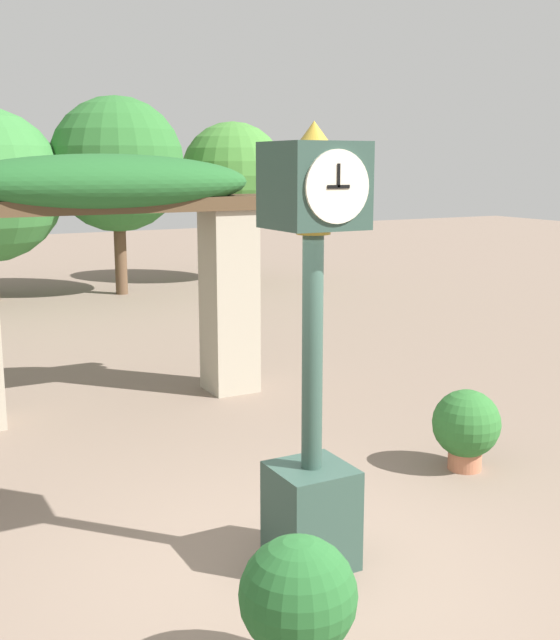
{
  "coord_description": "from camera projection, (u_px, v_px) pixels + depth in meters",
  "views": [
    {
      "loc": [
        -2.73,
        -4.8,
        3.04
      ],
      "look_at": [
        0.17,
        0.6,
        1.83
      ],
      "focal_mm": 45.0,
      "sensor_mm": 36.0,
      "label": 1
    }
  ],
  "objects": [
    {
      "name": "pergola",
      "position": [
        105.0,
        230.0,
        9.69
      ],
      "size": [
        4.5,
        1.22,
        3.14
      ],
      "color": "#A89E89",
      "rests_on": "ground"
    },
    {
      "name": "ground_plane",
      "position": [
        298.0,
        574.0,
        6.01
      ],
      "size": [
        60.0,
        60.0,
        0.0
      ],
      "primitive_type": "plane",
      "color": "#7F6B5B"
    },
    {
      "name": "potted_plant_near_right",
      "position": [
        298.0,
        601.0,
        4.65
      ],
      "size": [
        0.7,
        0.7,
        0.92
      ],
      "color": "brown",
      "rests_on": "ground"
    },
    {
      "name": "potted_plant_near_left",
      "position": [
        466.0,
        426.0,
        7.99
      ],
      "size": [
        0.68,
        0.68,
        0.82
      ],
      "color": "#B26B4C",
      "rests_on": "ground"
    },
    {
      "name": "pedestal_clock",
      "position": [
        312.0,
        363.0,
        5.87
      ],
      "size": [
        0.6,
        0.65,
        3.32
      ],
      "color": "#2D473D",
      "rests_on": "ground"
    }
  ]
}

